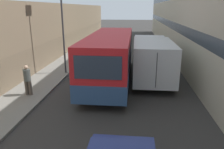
{
  "coord_description": "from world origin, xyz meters",
  "views": [
    {
      "loc": [
        0.87,
        -0.48,
        4.6
      ],
      "look_at": [
        -0.14,
        9.25,
        1.6
      ],
      "focal_mm": 35.0,
      "sensor_mm": 36.0,
      "label": 1
    }
  ],
  "objects_px": {
    "bus": "(110,56)",
    "street_lamp": "(61,2)",
    "pedestrian": "(27,79)",
    "box_truck": "(152,57)",
    "panel_van": "(105,42)"
  },
  "relations": [
    {
      "from": "bus",
      "to": "box_truck",
      "type": "xyz_separation_m",
      "value": [
        2.69,
        0.78,
        -0.13
      ]
    },
    {
      "from": "box_truck",
      "to": "street_lamp",
      "type": "bearing_deg",
      "value": 177.88
    },
    {
      "from": "panel_van",
      "to": "street_lamp",
      "type": "relative_size",
      "value": 0.61
    },
    {
      "from": "pedestrian",
      "to": "street_lamp",
      "type": "xyz_separation_m",
      "value": [
        0.68,
        4.29,
        3.99
      ]
    },
    {
      "from": "bus",
      "to": "street_lamp",
      "type": "distance_m",
      "value": 4.88
    },
    {
      "from": "street_lamp",
      "to": "pedestrian",
      "type": "bearing_deg",
      "value": -99.05
    },
    {
      "from": "box_truck",
      "to": "panel_van",
      "type": "bearing_deg",
      "value": 116.96
    },
    {
      "from": "pedestrian",
      "to": "street_lamp",
      "type": "bearing_deg",
      "value": 80.95
    },
    {
      "from": "pedestrian",
      "to": "bus",
      "type": "bearing_deg",
      "value": 39.12
    },
    {
      "from": "bus",
      "to": "street_lamp",
      "type": "relative_size",
      "value": 1.39
    },
    {
      "from": "bus",
      "to": "panel_van",
      "type": "height_order",
      "value": "bus"
    },
    {
      "from": "pedestrian",
      "to": "street_lamp",
      "type": "height_order",
      "value": "street_lamp"
    },
    {
      "from": "bus",
      "to": "panel_van",
      "type": "relative_size",
      "value": 2.29
    },
    {
      "from": "bus",
      "to": "street_lamp",
      "type": "height_order",
      "value": "street_lamp"
    },
    {
      "from": "box_truck",
      "to": "panel_van",
      "type": "xyz_separation_m",
      "value": [
        -4.22,
        8.3,
        -0.36
      ]
    }
  ]
}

